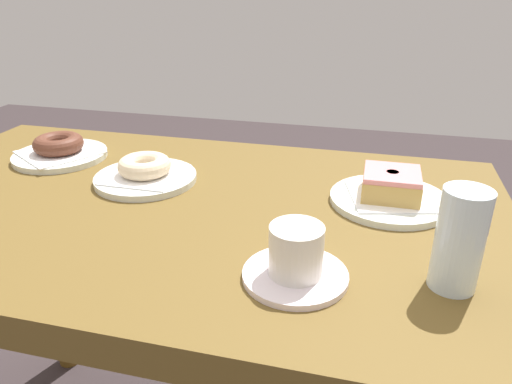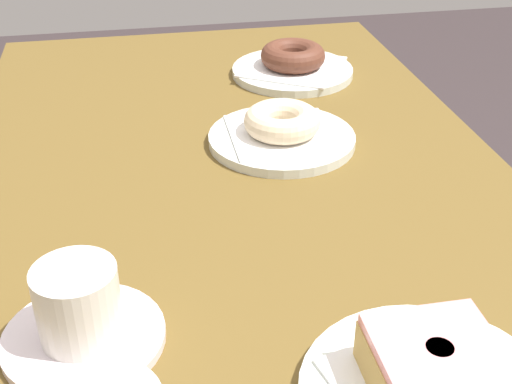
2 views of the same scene
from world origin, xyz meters
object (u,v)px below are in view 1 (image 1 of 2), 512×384
object	(u,v)px
donut_chocolate_ring	(58,144)
donut_glazed_square	(391,184)
plate_glazed_square	(389,200)
plate_chocolate_ring	(60,155)
plate_sugar_ring	(146,178)
water_glass	(460,240)
coffee_cup	(296,258)
donut_sugar_ring	(145,166)

from	to	relation	value
donut_chocolate_ring	donut_glazed_square	xyz separation A→B (m)	(-0.70, 0.06, 0.00)
plate_glazed_square	donut_glazed_square	size ratio (longest dim) A/B	2.14
plate_chocolate_ring	donut_glazed_square	bearing A→B (deg)	175.41
plate_sugar_ring	plate_chocolate_ring	bearing A→B (deg)	-16.72
water_glass	coffee_cup	distance (m)	0.21
plate_glazed_square	water_glass	xyz separation A→B (m)	(-0.08, 0.24, 0.06)
plate_chocolate_ring	plate_sugar_ring	world-z (taller)	same
plate_sugar_ring	coffee_cup	world-z (taller)	coffee_cup
plate_sugar_ring	coffee_cup	xyz separation A→B (m)	(-0.34, 0.25, 0.03)
plate_chocolate_ring	donut_chocolate_ring	xyz separation A→B (m)	(0.00, 0.00, 0.03)
donut_sugar_ring	coffee_cup	size ratio (longest dim) A/B	0.72
donut_sugar_ring	plate_sugar_ring	bearing A→B (deg)	0.00
plate_chocolate_ring	donut_glazed_square	world-z (taller)	donut_glazed_square
donut_glazed_square	water_glass	distance (m)	0.25
plate_glazed_square	water_glass	bearing A→B (deg)	108.27
donut_glazed_square	coffee_cup	distance (m)	0.30
plate_glazed_square	coffee_cup	world-z (taller)	coffee_cup
plate_chocolate_ring	water_glass	bearing A→B (deg)	159.47
donut_sugar_ring	donut_chocolate_ring	bearing A→B (deg)	-16.72
plate_chocolate_ring	plate_glazed_square	size ratio (longest dim) A/B	0.96
plate_chocolate_ring	donut_sugar_ring	distance (m)	0.25
plate_chocolate_ring	coffee_cup	bearing A→B (deg)	150.74
coffee_cup	donut_glazed_square	bearing A→B (deg)	-114.39
plate_glazed_square	coffee_cup	xyz separation A→B (m)	(0.12, 0.27, 0.03)
plate_glazed_square	donut_glazed_square	bearing A→B (deg)	0.00
donut_sugar_ring	plate_glazed_square	world-z (taller)	donut_sugar_ring
plate_chocolate_ring	coffee_cup	world-z (taller)	coffee_cup
donut_sugar_ring	coffee_cup	bearing A→B (deg)	143.37
donut_chocolate_ring	coffee_cup	size ratio (longest dim) A/B	0.75
donut_chocolate_ring	plate_chocolate_ring	bearing A→B (deg)	0.00
water_glass	plate_chocolate_ring	bearing A→B (deg)	-20.53
plate_sugar_ring	coffee_cup	distance (m)	0.43
plate_sugar_ring	donut_glazed_square	world-z (taller)	donut_glazed_square
plate_chocolate_ring	donut_sugar_ring	xyz separation A→B (m)	(-0.24, 0.07, 0.03)
donut_sugar_ring	coffee_cup	distance (m)	0.42
donut_chocolate_ring	coffee_cup	xyz separation A→B (m)	(-0.58, 0.33, -0.00)
plate_sugar_ring	plate_glazed_square	xyz separation A→B (m)	(-0.46, -0.02, -0.00)
donut_sugar_ring	water_glass	xyz separation A→B (m)	(-0.54, 0.22, 0.04)
donut_chocolate_ring	donut_sugar_ring	bearing A→B (deg)	163.28
coffee_cup	donut_sugar_ring	bearing A→B (deg)	-36.63
donut_chocolate_ring	coffee_cup	world-z (taller)	coffee_cup
plate_sugar_ring	water_glass	size ratio (longest dim) A/B	1.44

